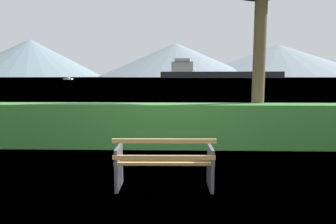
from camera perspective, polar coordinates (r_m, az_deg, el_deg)
ground_plane at (r=4.91m, az=-0.66°, el=-14.38°), size 1400.00×1400.00×0.00m
water_surface at (r=311.77m, az=1.48°, el=6.66°), size 620.00×620.00×0.00m
park_bench at (r=4.72m, az=-0.68°, el=-9.87°), size 1.56×0.60×0.87m
hedge_row at (r=7.42m, az=0.13°, el=-2.63°), size 13.14×0.71×1.10m
cargo_ship_large at (r=297.70m, az=8.41°, el=7.59°), size 119.20×25.15×18.88m
fishing_boat_near at (r=153.06m, az=-18.80°, el=6.12°), size 4.75×2.78×1.28m
distant_hills at (r=590.49m, az=0.49°, el=10.10°), size 814.14×358.86×75.20m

